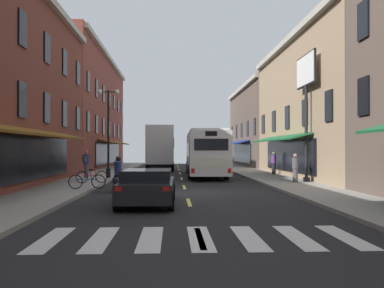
% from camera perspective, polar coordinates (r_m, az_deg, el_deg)
% --- Properties ---
extents(ground_plane, '(34.80, 80.00, 0.10)m').
position_cam_1_polar(ground_plane, '(19.80, -0.80, -6.60)').
color(ground_plane, black).
extents(lane_centre_dashes, '(0.14, 73.90, 0.01)m').
position_cam_1_polar(lane_centre_dashes, '(19.54, -0.77, -6.52)').
color(lane_centre_dashes, '#DBCC4C').
rests_on(lane_centre_dashes, ground).
extents(crosswalk_near, '(7.10, 2.80, 0.01)m').
position_cam_1_polar(crosswalk_near, '(9.90, 1.06, -12.25)').
color(crosswalk_near, silver).
rests_on(crosswalk_near, ground).
extents(sidewalk_left, '(3.00, 80.00, 0.14)m').
position_cam_1_polar(sidewalk_left, '(20.47, -17.64, -6.03)').
color(sidewalk_left, gray).
rests_on(sidewalk_left, ground).
extents(sidewalk_right, '(3.00, 80.00, 0.14)m').
position_cam_1_polar(sidewalk_right, '(20.82, 15.75, -5.95)').
color(sidewalk_right, gray).
rests_on(sidewalk_right, ground).
extents(billboard_sign, '(0.40, 3.28, 7.29)m').
position_cam_1_polar(billboard_sign, '(25.91, 14.79, 7.79)').
color(billboard_sign, black).
rests_on(billboard_sign, sidewalk_right).
extents(transit_bus, '(2.80, 12.44, 3.29)m').
position_cam_1_polar(transit_bus, '(32.07, 1.74, -1.16)').
color(transit_bus, white).
rests_on(transit_bus, ground).
extents(box_truck, '(2.52, 6.71, 4.07)m').
position_cam_1_polar(box_truck, '(39.75, -4.19, -0.56)').
color(box_truck, white).
rests_on(box_truck, ground).
extents(sedan_near, '(1.97, 4.60, 1.50)m').
position_cam_1_polar(sedan_near, '(48.48, -3.77, -2.15)').
color(sedan_near, '#144723').
rests_on(sedan_near, ground).
extents(sedan_mid, '(2.00, 4.51, 1.26)m').
position_cam_1_polar(sedan_mid, '(15.57, -5.89, -5.57)').
color(sedan_mid, black).
rests_on(sedan_mid, ground).
extents(motorcycle_rider, '(0.62, 2.07, 1.66)m').
position_cam_1_polar(motorcycle_rider, '(20.70, -9.67, -4.22)').
color(motorcycle_rider, black).
rests_on(motorcycle_rider, ground).
extents(bicycle_near, '(1.68, 0.55, 0.91)m').
position_cam_1_polar(bicycle_near, '(24.33, -13.06, -4.17)').
color(bicycle_near, black).
rests_on(bicycle_near, sidewalk_left).
extents(bicycle_mid, '(1.71, 0.48, 0.91)m').
position_cam_1_polar(bicycle_mid, '(20.87, -13.65, -4.75)').
color(bicycle_mid, black).
rests_on(bicycle_mid, sidewalk_left).
extents(pedestrian_near, '(0.42, 0.53, 1.78)m').
position_cam_1_polar(pedestrian_near, '(28.82, -13.77, -2.46)').
color(pedestrian_near, '#4C4C51').
rests_on(pedestrian_near, sidewalk_left).
extents(pedestrian_mid, '(0.36, 0.36, 1.60)m').
position_cam_1_polar(pedestrian_mid, '(24.78, 13.44, -3.06)').
color(pedestrian_mid, '#4C4C51').
rests_on(pedestrian_mid, sidewalk_right).
extents(pedestrian_far, '(0.36, 0.36, 1.65)m').
position_cam_1_polar(pedestrian_far, '(32.63, 10.72, -2.44)').
color(pedestrian_far, black).
rests_on(pedestrian_far, sidewalk_right).
extents(street_lamp_twin, '(1.42, 0.32, 5.73)m').
position_cam_1_polar(street_lamp_twin, '(28.57, -10.95, 1.95)').
color(street_lamp_twin, black).
rests_on(street_lamp_twin, sidewalk_left).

